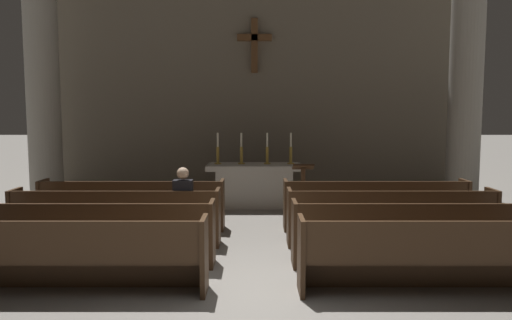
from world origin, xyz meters
TOP-DOWN VIEW (x-y plane):
  - ground_plane at (0.00, 0.00)m, footprint 80.00×80.00m
  - pew_left_row_1 at (-2.29, -0.04)m, footprint 3.44×0.50m
  - pew_left_row_2 at (-2.29, 1.05)m, footprint 3.44×0.50m
  - pew_left_row_3 at (-2.29, 2.15)m, footprint 3.44×0.50m
  - pew_left_row_4 at (-2.29, 3.24)m, footprint 3.44×0.50m
  - pew_right_row_1 at (2.29, -0.04)m, footprint 3.44×0.50m
  - pew_right_row_2 at (2.29, 1.05)m, footprint 3.44×0.50m
  - pew_right_row_3 at (2.29, 2.15)m, footprint 3.44×0.50m
  - pew_right_row_4 at (2.29, 3.24)m, footprint 3.44×0.50m
  - column_left_second at (-4.88, 5.56)m, footprint 1.13×1.13m
  - column_right_second at (4.88, 5.56)m, footprint 1.13×1.13m
  - altar at (0.00, 5.50)m, footprint 2.20×0.90m
  - candlestick_outer_left at (-0.85, 5.50)m, footprint 0.16×0.16m
  - candlestick_inner_left at (-0.30, 5.50)m, footprint 0.16×0.16m
  - candlestick_inner_right at (0.30, 5.50)m, footprint 0.16×0.16m
  - candlestick_outer_right at (0.85, 5.50)m, footprint 0.16×0.16m
  - apse_with_cross at (0.00, 7.41)m, footprint 10.96×0.42m
  - lectern at (1.03, 4.30)m, footprint 0.44×0.36m
  - lone_worshipper at (-1.16, 2.19)m, footprint 0.32×0.43m

SIDE VIEW (x-z plane):
  - ground_plane at x=0.00m, z-range 0.00..0.00m
  - pew_left_row_1 at x=-2.29m, z-range 0.00..0.95m
  - pew_left_row_2 at x=-2.29m, z-range 0.00..0.95m
  - pew_left_row_3 at x=-2.29m, z-range 0.00..0.95m
  - pew_left_row_4 at x=-2.29m, z-range 0.00..0.95m
  - pew_right_row_1 at x=2.29m, z-range 0.00..0.95m
  - pew_right_row_2 at x=2.29m, z-range 0.00..0.95m
  - pew_right_row_3 at x=2.29m, z-range 0.00..0.95m
  - pew_right_row_4 at x=2.29m, z-range 0.00..0.95m
  - altar at x=0.00m, z-range 0.03..1.04m
  - lectern at x=1.03m, z-range -0.03..1.13m
  - lone_worshipper at x=-1.16m, z-range 0.03..1.35m
  - candlestick_outer_left at x=-0.85m, z-range 0.88..1.61m
  - candlestick_inner_left at x=-0.30m, z-range 0.88..1.61m
  - candlestick_inner_right at x=0.30m, z-range 0.88..1.61m
  - candlestick_outer_right at x=0.85m, z-range 0.88..1.61m
  - column_left_second at x=-4.88m, z-range -0.08..6.36m
  - column_right_second at x=4.88m, z-range -0.08..6.36m
  - apse_with_cross at x=0.00m, z-range 0.00..7.16m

